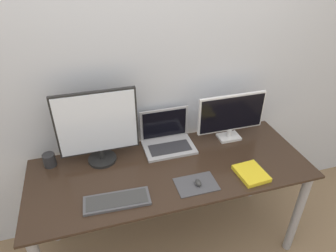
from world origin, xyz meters
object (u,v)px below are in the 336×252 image
(monitor_right, at_px, (231,115))
(mug, at_px, (49,160))
(monitor_left, at_px, (98,127))
(laptop, at_px, (167,137))
(keyboard, at_px, (117,201))
(book, at_px, (251,173))
(mouse, at_px, (198,183))

(monitor_right, bearing_deg, mug, 178.21)
(monitor_left, bearing_deg, mug, 173.22)
(monitor_left, xyz_separation_m, monitor_right, (0.96, 0.00, -0.07))
(monitor_left, height_order, monitor_right, monitor_left)
(laptop, relative_size, keyboard, 0.93)
(keyboard, height_order, book, book)
(monitor_right, relative_size, laptop, 1.41)
(monitor_right, xyz_separation_m, book, (-0.05, -0.43, -0.19))
(monitor_right, distance_m, mug, 1.31)
(monitor_left, bearing_deg, book, -25.23)
(mug, bearing_deg, mouse, -27.34)
(mug, bearing_deg, keyboard, -49.91)
(book, relative_size, mug, 2.38)
(monitor_left, height_order, mouse, monitor_left)
(monitor_left, relative_size, book, 2.42)
(keyboard, height_order, mug, mug)
(monitor_left, height_order, laptop, monitor_left)
(mouse, distance_m, mug, 1.00)
(monitor_left, distance_m, mug, 0.41)
(keyboard, relative_size, book, 1.81)
(mouse, relative_size, book, 0.27)
(monitor_right, height_order, laptop, monitor_right)
(book, xyz_separation_m, mug, (-1.25, 0.47, 0.03))
(keyboard, distance_m, book, 0.87)
(monitor_left, xyz_separation_m, laptop, (0.48, 0.05, -0.21))
(laptop, bearing_deg, keyboard, -133.39)
(laptop, distance_m, keyboard, 0.64)
(mug, bearing_deg, monitor_right, -1.79)
(keyboard, bearing_deg, book, -0.85)
(monitor_right, distance_m, laptop, 0.50)
(keyboard, xyz_separation_m, book, (0.87, -0.01, 0.01))
(monitor_left, xyz_separation_m, mouse, (0.54, -0.42, -0.25))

